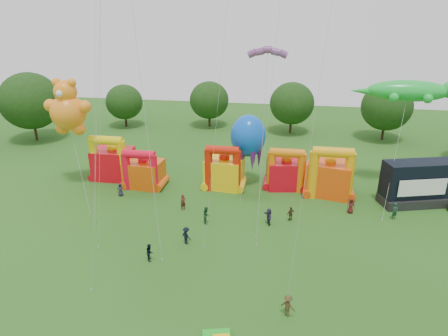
% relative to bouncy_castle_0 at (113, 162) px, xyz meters
% --- Properties ---
extents(tree_ring, '(122.71, 124.80, 12.07)m').
position_rel_bouncy_castle_0_xyz_m(tree_ring, '(14.84, -27.92, 3.79)').
color(tree_ring, '#352314').
rests_on(tree_ring, ground).
extents(bouncy_castle_0, '(5.11, 4.11, 6.49)m').
position_rel_bouncy_castle_0_xyz_m(bouncy_castle_0, '(0.00, 0.00, 0.00)').
color(bouncy_castle_0, red).
rests_on(bouncy_castle_0, ground).
extents(bouncy_castle_1, '(5.03, 4.18, 5.42)m').
position_rel_bouncy_castle_0_xyz_m(bouncy_castle_1, '(5.12, -1.92, -0.39)').
color(bouncy_castle_1, '#DC4E0C').
rests_on(bouncy_castle_1, ground).
extents(bouncy_castle_2, '(5.04, 4.22, 6.11)m').
position_rel_bouncy_castle_0_xyz_m(bouncy_castle_2, '(15.63, -0.54, -0.13)').
color(bouncy_castle_2, yellow).
rests_on(bouncy_castle_2, ground).
extents(bouncy_castle_3, '(5.43, 4.65, 5.77)m').
position_rel_bouncy_castle_0_xyz_m(bouncy_castle_3, '(23.62, 0.82, -0.26)').
color(bouncy_castle_3, red).
rests_on(bouncy_castle_3, ground).
extents(bouncy_castle_4, '(6.24, 5.42, 6.69)m').
position_rel_bouncy_castle_0_xyz_m(bouncy_castle_4, '(29.02, -0.42, 0.07)').
color(bouncy_castle_4, '#EA490C').
rests_on(bouncy_castle_4, ground).
extents(stage_trailer, '(9.10, 5.51, 5.42)m').
position_rel_bouncy_castle_0_xyz_m(stage_trailer, '(39.25, -1.40, 0.15)').
color(stage_trailer, black).
rests_on(stage_trailer, ground).
extents(teddy_bear_kite, '(8.70, 9.81, 14.22)m').
position_rel_bouncy_castle_0_xyz_m(teddy_bear_kite, '(-2.00, -5.28, 3.09)').
color(teddy_bear_kite, orange).
rests_on(teddy_bear_kite, ground).
extents(gecko_kite, '(12.81, 12.65, 14.07)m').
position_rel_bouncy_castle_0_xyz_m(gecko_kite, '(36.47, -0.22, 4.66)').
color(gecko_kite, green).
rests_on(gecko_kite, ground).
extents(octopus_kite, '(4.59, 7.80, 9.57)m').
position_rel_bouncy_castle_0_xyz_m(octopus_kite, '(18.50, 1.07, 3.55)').
color(octopus_kite, blue).
rests_on(octopus_kite, ground).
extents(parafoil_kites, '(21.26, 12.57, 29.70)m').
position_rel_bouncy_castle_0_xyz_m(parafoil_kites, '(10.32, -13.71, 10.17)').
color(parafoil_kites, red).
rests_on(parafoil_kites, ground).
extents(diamond_kites, '(21.02, 17.34, 38.34)m').
position_rel_bouncy_castle_0_xyz_m(diamond_kites, '(15.47, -14.43, 13.69)').
color(diamond_kites, '#F00B46').
rests_on(diamond_kites, ground).
extents(folded_kite_bundle, '(2.19, 1.47, 0.31)m').
position_rel_bouncy_castle_0_xyz_m(folded_kite_bundle, '(19.44, -26.28, -2.33)').
color(folded_kite_bundle, green).
rests_on(folded_kite_bundle, ground).
extents(spectator_0, '(0.98, 0.83, 1.71)m').
position_rel_bouncy_castle_0_xyz_m(spectator_0, '(3.21, -5.23, -1.61)').
color(spectator_0, '#252137').
rests_on(spectator_0, ground).
extents(spectator_1, '(0.81, 0.81, 1.90)m').
position_rel_bouncy_castle_0_xyz_m(spectator_1, '(11.96, -7.55, -1.51)').
color(spectator_1, '#501C16').
rests_on(spectator_1, ground).
extents(spectator_2, '(0.87, 1.04, 1.91)m').
position_rel_bouncy_castle_0_xyz_m(spectator_2, '(15.31, -10.17, -1.51)').
color(spectator_2, '#1C4623').
rests_on(spectator_2, ground).
extents(spectator_3, '(1.36, 1.22, 1.82)m').
position_rel_bouncy_castle_0_xyz_m(spectator_3, '(14.19, -14.67, -1.55)').
color(spectator_3, black).
rests_on(spectator_3, ground).
extents(spectator_4, '(1.03, 0.92, 1.68)m').
position_rel_bouncy_castle_0_xyz_m(spectator_4, '(24.41, -8.14, -1.62)').
color(spectator_4, '#412B1A').
rests_on(spectator_4, ground).
extents(spectator_5, '(1.23, 1.83, 1.89)m').
position_rel_bouncy_castle_0_xyz_m(spectator_5, '(22.05, -9.39, -1.52)').
color(spectator_5, '#2D2742').
rests_on(spectator_5, ground).
extents(spectator_6, '(0.94, 0.66, 1.82)m').
position_rel_bouncy_castle_0_xyz_m(spectator_6, '(31.21, -5.21, -1.55)').
color(spectator_6, '#4C1516').
rests_on(spectator_6, ground).
extents(spectator_7, '(0.86, 0.80, 1.97)m').
position_rel_bouncy_castle_0_xyz_m(spectator_7, '(35.85, -5.90, -1.48)').
color(spectator_7, '#163728').
rests_on(spectator_7, ground).
extents(spectator_8, '(0.88, 0.99, 1.67)m').
position_rel_bouncy_castle_0_xyz_m(spectator_8, '(11.53, -17.94, -1.63)').
color(spectator_8, black).
rests_on(spectator_8, ground).
extents(spectator_9, '(1.36, 1.13, 1.83)m').
position_rel_bouncy_castle_0_xyz_m(spectator_9, '(24.36, -23.26, -1.55)').
color(spectator_9, '#3F3419').
rests_on(spectator_9, ground).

